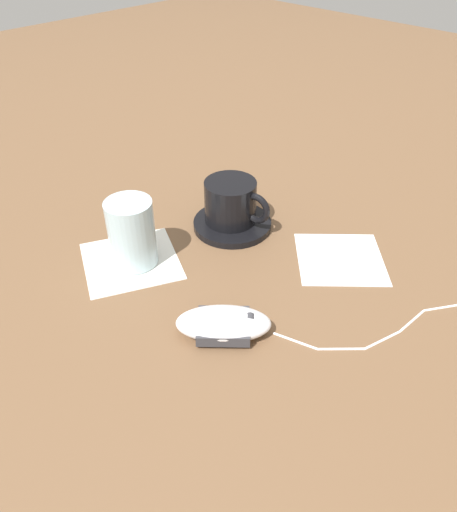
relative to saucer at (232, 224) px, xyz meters
name	(u,v)px	position (x,y,z in m)	size (l,w,h in m)	color
ground_plane	(219,248)	(-0.03, 0.06, -0.01)	(3.00, 3.00, 0.00)	brown
saucer	(232,224)	(0.00, 0.00, 0.00)	(0.12, 0.12, 0.01)	black
coffee_cup	(232,202)	(0.00, 0.00, 0.04)	(0.11, 0.08, 0.07)	black
computer_mouse	(224,323)	(-0.15, 0.18, 0.01)	(0.12, 0.12, 0.03)	silver
mouse_cable	(410,317)	(-0.31, -0.01, 0.00)	(0.16, 0.33, 0.00)	white
napkin_under_glass	(131,261)	(0.04, 0.17, 0.00)	(0.13, 0.13, 0.00)	silver
drinking_glass	(132,233)	(0.04, 0.16, 0.05)	(0.07, 0.07, 0.10)	silver
napkin_spare	(340,258)	(-0.17, -0.05, 0.00)	(0.12, 0.12, 0.00)	white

